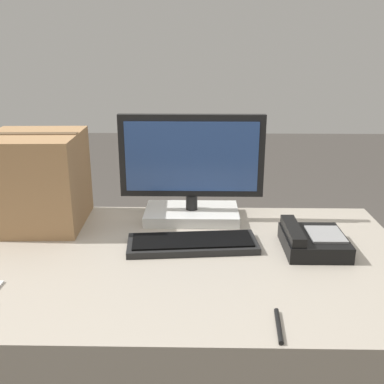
% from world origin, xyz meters
% --- Properties ---
extents(office_desk, '(1.80, 0.90, 0.74)m').
position_xyz_m(office_desk, '(0.00, 0.00, 0.37)').
color(office_desk, '#A89E8E').
rests_on(office_desk, ground_plane).
extents(monitor, '(0.53, 0.21, 0.40)m').
position_xyz_m(monitor, '(0.20, 0.32, 0.91)').
color(monitor, white).
rests_on(monitor, office_desk).
extents(keyboard, '(0.44, 0.20, 0.03)m').
position_xyz_m(keyboard, '(0.20, 0.07, 0.76)').
color(keyboard, black).
rests_on(keyboard, office_desk).
extents(desk_phone, '(0.20, 0.22, 0.08)m').
position_xyz_m(desk_phone, '(0.59, 0.06, 0.78)').
color(desk_phone, black).
rests_on(desk_phone, office_desk).
extents(cardboard_box, '(0.34, 0.35, 0.34)m').
position_xyz_m(cardboard_box, '(-0.37, 0.27, 0.91)').
color(cardboard_box, '#9E754C').
rests_on(cardboard_box, office_desk).
extents(pen_marker, '(0.02, 0.13, 0.01)m').
position_xyz_m(pen_marker, '(0.42, -0.37, 0.75)').
color(pen_marker, black).
rests_on(pen_marker, office_desk).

